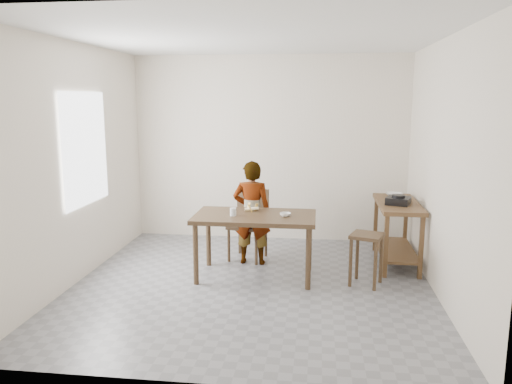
# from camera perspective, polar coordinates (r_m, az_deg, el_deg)

# --- Properties ---
(floor) EXTENTS (4.00, 4.00, 0.04)m
(floor) POSITION_cam_1_polar(r_m,az_deg,el_deg) (5.72, -0.50, -10.83)
(floor) COLOR slate
(floor) RESTS_ON ground
(ceiling) EXTENTS (4.00, 4.00, 0.04)m
(ceiling) POSITION_cam_1_polar(r_m,az_deg,el_deg) (5.37, -0.55, 17.54)
(ceiling) COLOR white
(ceiling) RESTS_ON wall_back
(wall_back) EXTENTS (4.00, 0.04, 2.70)m
(wall_back) POSITION_cam_1_polar(r_m,az_deg,el_deg) (7.37, 1.56, 4.96)
(wall_back) COLOR #EFE3CF
(wall_back) RESTS_ON ground
(wall_front) EXTENTS (4.00, 0.04, 2.70)m
(wall_front) POSITION_cam_1_polar(r_m,az_deg,el_deg) (3.42, -5.02, -1.59)
(wall_front) COLOR #EFE3CF
(wall_front) RESTS_ON ground
(wall_left) EXTENTS (0.04, 4.00, 2.70)m
(wall_left) POSITION_cam_1_polar(r_m,az_deg,el_deg) (5.99, -20.09, 3.04)
(wall_left) COLOR #EFE3CF
(wall_left) RESTS_ON ground
(wall_right) EXTENTS (0.04, 4.00, 2.70)m
(wall_right) POSITION_cam_1_polar(r_m,az_deg,el_deg) (5.49, 20.88, 2.36)
(wall_right) COLOR #EFE3CF
(wall_right) RESTS_ON ground
(window_pane) EXTENTS (0.02, 1.10, 1.30)m
(window_pane) POSITION_cam_1_polar(r_m,az_deg,el_deg) (6.13, -18.91, 4.68)
(window_pane) COLOR white
(window_pane) RESTS_ON wall_left
(dining_table) EXTENTS (1.40, 0.80, 0.75)m
(dining_table) POSITION_cam_1_polar(r_m,az_deg,el_deg) (5.88, -0.12, -6.18)
(dining_table) COLOR #43301E
(dining_table) RESTS_ON floor
(prep_counter) EXTENTS (0.50, 1.20, 0.80)m
(prep_counter) POSITION_cam_1_polar(r_m,az_deg,el_deg) (6.58, 15.76, -4.53)
(prep_counter) COLOR brown
(prep_counter) RESTS_ON floor
(child) EXTENTS (0.49, 0.33, 1.32)m
(child) POSITION_cam_1_polar(r_m,az_deg,el_deg) (6.29, -0.48, -2.39)
(child) COLOR white
(child) RESTS_ON floor
(dining_chair) EXTENTS (0.53, 0.53, 0.91)m
(dining_chair) POSITION_cam_1_polar(r_m,az_deg,el_deg) (6.50, -0.97, -3.82)
(dining_chair) COLOR #43301E
(dining_chair) RESTS_ON floor
(stool) EXTENTS (0.43, 0.43, 0.59)m
(stool) POSITION_cam_1_polar(r_m,az_deg,el_deg) (5.79, 12.46, -7.53)
(stool) COLOR #43301E
(stool) RESTS_ON floor
(glass_tumbler) EXTENTS (0.08, 0.08, 0.09)m
(glass_tumbler) POSITION_cam_1_polar(r_m,az_deg,el_deg) (5.73, -2.63, -2.27)
(glass_tumbler) COLOR white
(glass_tumbler) RESTS_ON dining_table
(small_bowl) EXTENTS (0.17, 0.17, 0.04)m
(small_bowl) POSITION_cam_1_polar(r_m,az_deg,el_deg) (5.71, 3.37, -2.59)
(small_bowl) COLOR white
(small_bowl) RESTS_ON dining_table
(banana) EXTENTS (0.21, 0.16, 0.07)m
(banana) POSITION_cam_1_polar(r_m,az_deg,el_deg) (5.96, -0.49, -1.89)
(banana) COLOR #FFE747
(banana) RESTS_ON dining_table
(serving_bowl) EXTENTS (0.23, 0.23, 0.05)m
(serving_bowl) POSITION_cam_1_polar(r_m,az_deg,el_deg) (6.82, 15.50, -0.31)
(serving_bowl) COLOR white
(serving_bowl) RESTS_ON prep_counter
(gas_burner) EXTENTS (0.34, 0.34, 0.09)m
(gas_burner) POSITION_cam_1_polar(r_m,az_deg,el_deg) (6.34, 15.95, -0.97)
(gas_burner) COLOR black
(gas_burner) RESTS_ON prep_counter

